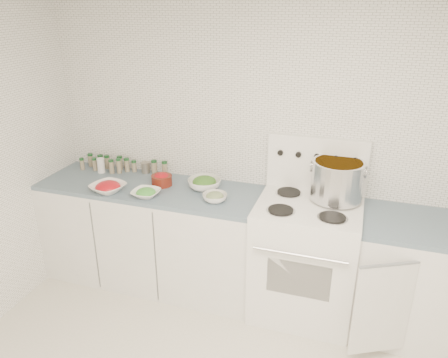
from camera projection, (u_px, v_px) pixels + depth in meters
room_walls at (182, 176)px, 2.05m from camera, size 3.54×3.04×2.52m
counter_left at (153, 234)px, 3.76m from camera, size 1.85×0.62×0.90m
stove at (305, 255)px, 3.36m from camera, size 0.76×0.70×1.36m
counter_right at (419, 280)px, 3.14m from camera, size 0.89×0.81×0.90m
stock_pot at (337, 179)px, 3.20m from camera, size 0.40×0.38×0.29m
bowl_tomato at (108, 187)px, 3.47m from camera, size 0.32×0.32×0.09m
bowl_snowpea at (146, 193)px, 3.38m from camera, size 0.22×0.22×0.07m
bowl_broccoli at (204, 183)px, 3.51m from camera, size 0.34×0.34×0.11m
bowl_zucchini at (215, 197)px, 3.31m from camera, size 0.20×0.20×0.08m
bowl_pepper at (162, 179)px, 3.58m from camera, size 0.17×0.17×0.11m
salt_canister at (101, 165)px, 3.84m from camera, size 0.08×0.08×0.13m
tin_can at (146, 167)px, 3.84m from camera, size 0.09×0.09×0.10m
spice_cluster at (119, 164)px, 3.87m from camera, size 0.81×0.15×0.14m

